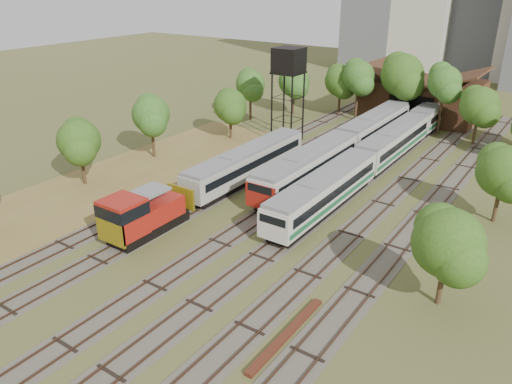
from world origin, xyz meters
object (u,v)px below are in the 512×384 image
Objects in this scene: shunter_locomotive at (139,216)px; water_tower at (289,63)px; railcar_red_set at (345,145)px; railcar_green_set at (393,142)px.

water_tower reaches higher than shunter_locomotive.
railcar_green_set is at bearing 48.87° from railcar_red_set.
railcar_green_set is 31.87m from shunter_locomotive.
railcar_green_set is at bearing 71.72° from shunter_locomotive.
shunter_locomotive is 30.10m from water_tower.
shunter_locomotive is at bearing -103.15° from railcar_red_set.
water_tower is (-13.53, -1.44, 8.00)m from railcar_green_set.
shunter_locomotive is at bearing -83.02° from water_tower.
shunter_locomotive is (-10.00, -30.26, 0.08)m from railcar_green_set.
railcar_green_set is (4.00, 4.58, -0.11)m from railcar_red_set.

